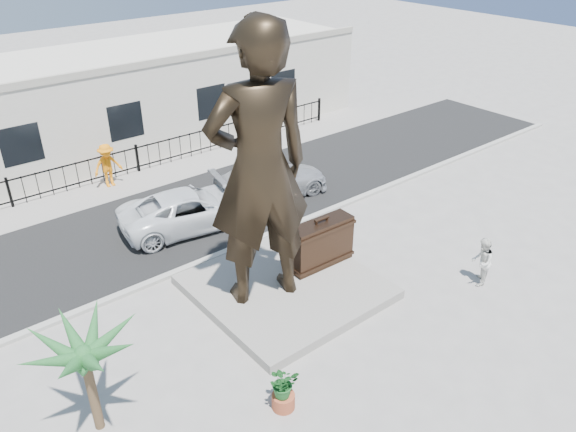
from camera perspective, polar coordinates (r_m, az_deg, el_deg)
name	(u,v)px	position (r m, az deg, el deg)	size (l,w,h in m)	color
ground	(330,308)	(17.17, 4.26, -9.26)	(100.00, 100.00, 0.00)	#9E9991
street	(193,210)	(22.66, -9.60, 0.61)	(40.00, 7.00, 0.01)	black
curb	(244,245)	(20.02, -4.52, -2.93)	(40.00, 0.25, 0.12)	#A5A399
far_sidewalk	(147,177)	(25.89, -14.11, 3.87)	(40.00, 2.50, 0.02)	#9E9991
plinth	(286,287)	(17.71, -0.24, -7.21)	(5.20, 5.20, 0.30)	gray
fence	(137,159)	(26.34, -15.04, 5.58)	(22.00, 0.10, 1.20)	black
building	(95,103)	(29.50, -19.03, 10.82)	(28.00, 7.00, 4.40)	silver
statue	(259,170)	(15.20, -2.98, 4.74)	(2.97, 1.95, 8.15)	black
suitcase	(321,243)	(18.14, 3.37, -2.78)	(2.21, 0.70, 1.55)	#312014
tourist	(482,262)	(18.70, 19.09, -4.40)	(0.79, 0.62, 1.63)	silver
car_white	(190,209)	(21.17, -9.89, 0.70)	(2.41, 5.22, 1.45)	white
car_silver	(271,180)	(23.20, -1.76, 3.71)	(1.98, 4.88, 1.42)	#A7A8AB
worker	(108,165)	(25.09, -17.86, 4.91)	(1.23, 0.71, 1.90)	orange
palm_tree	(100,426)	(14.59, -18.53, -19.60)	(1.80, 1.80, 3.20)	#215C28
planter	(283,401)	(14.16, -0.47, -18.28)	(0.56, 0.56, 0.40)	#A4492B
shrub	(283,383)	(13.73, -0.48, -16.58)	(0.72, 0.62, 0.80)	#1D5C23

